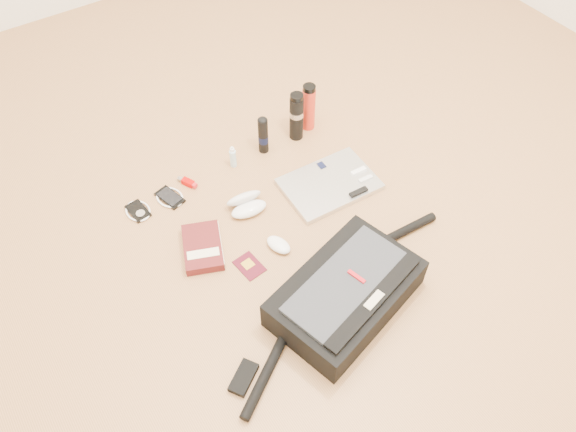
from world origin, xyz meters
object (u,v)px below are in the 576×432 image
(laptop, at_px, (330,184))
(thermos_black, at_px, (296,116))
(messenger_bag, at_px, (346,294))
(thermos_red, at_px, (309,107))
(book, at_px, (203,247))

(laptop, relative_size, thermos_black, 1.67)
(messenger_bag, height_order, thermos_red, thermos_red)
(messenger_bag, bearing_deg, thermos_black, 52.26)
(laptop, xyz_separation_m, book, (-0.58, 0.00, 0.01))
(messenger_bag, bearing_deg, laptop, 44.13)
(thermos_red, bearing_deg, laptop, -111.00)
(messenger_bag, distance_m, thermos_red, 0.91)
(laptop, xyz_separation_m, thermos_black, (0.05, 0.32, 0.10))
(laptop, distance_m, book, 0.58)
(thermos_black, distance_m, thermos_red, 0.08)
(messenger_bag, bearing_deg, thermos_red, 48.22)
(laptop, distance_m, thermos_red, 0.38)
(messenger_bag, height_order, laptop, messenger_bag)
(book, bearing_deg, laptop, 22.12)
(messenger_bag, distance_m, book, 0.55)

